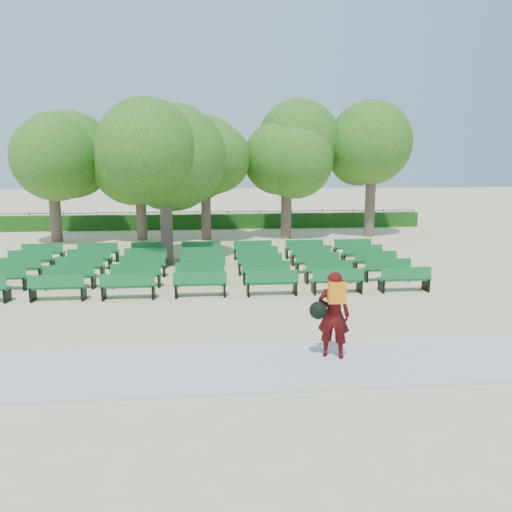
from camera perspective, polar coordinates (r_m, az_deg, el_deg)
The scene contains 9 objects.
ground at distance 17.25m, azimuth -4.45°, elevation -3.05°, with size 120.00×120.00×0.00m, color beige.
paving at distance 10.20m, azimuth -3.59°, elevation -12.84°, with size 30.00×2.20×0.06m, color beige.
curb at distance 11.26m, azimuth -3.80°, elevation -10.40°, with size 30.00×0.12×0.10m, color silver.
hedge at distance 30.96m, azimuth -4.99°, elevation 3.96°, with size 26.00×0.70×0.90m, color #1A4B13.
fence at distance 31.42m, azimuth -4.98°, elevation 3.23°, with size 26.00×0.10×1.02m, color black, non-canonical shape.
tree_line at distance 27.06m, azimuth -4.88°, elevation 2.01°, with size 21.80×6.80×7.04m, color #36721E, non-canonical shape.
bench_array at distance 18.36m, azimuth -6.18°, elevation -1.95°, with size 1.65×0.61×1.03m.
tree_among at distance 20.13m, azimuth -10.43°, elevation 10.72°, with size 4.51×4.51×6.20m.
person at distance 10.52m, azimuth 8.73°, elevation -6.51°, with size 0.92×0.66×1.84m.
Camera 1 is at (-0.28, -16.75, 4.12)m, focal length 35.00 mm.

